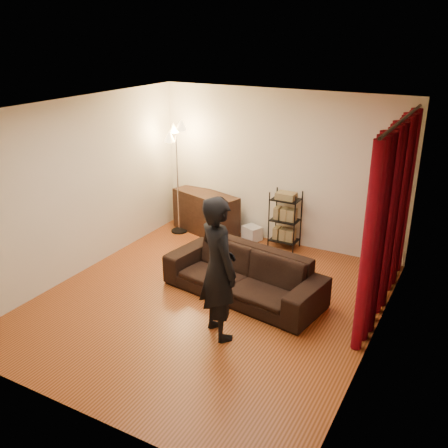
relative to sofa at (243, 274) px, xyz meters
The scene contains 14 objects.
floor 0.64m from the sofa, 131.32° to the right, with size 5.00×5.00×0.00m, color brown.
ceiling 2.42m from the sofa, 131.32° to the right, with size 5.00×5.00×0.00m, color white.
wall_back 2.35m from the sofa, 99.68° to the left, with size 5.00×5.00×0.00m, color beige.
wall_front 3.10m from the sofa, 97.00° to the right, with size 5.00×5.00×0.00m, color beige.
wall_left 2.83m from the sofa, behind, with size 5.00×5.00×0.00m, color beige.
wall_right 2.18m from the sofa, 12.11° to the right, with size 5.00×5.00×0.00m, color beige.
curtain_rod 2.96m from the sofa, 21.85° to the left, with size 0.04×0.04×2.65m, color black.
curtain 2.13m from the sofa, 22.07° to the left, with size 0.22×2.65×2.55m, color #63020B, non-canonical shape.
sofa is the anchor object (origin of this frame).
person 1.18m from the sofa, 81.14° to the right, with size 0.67×0.44×1.83m, color black.
media_cabinet 2.48m from the sofa, 132.91° to the left, with size 1.33×0.50×0.77m, color black.
storage_boxes 2.07m from the sofa, 112.23° to the left, with size 0.31×0.25×0.26m, color silver, non-canonical shape.
wire_shelf 1.88m from the sofa, 93.90° to the left, with size 0.47×0.33×1.03m, color black, non-canonical shape.
floor_lamp 2.77m from the sofa, 143.38° to the left, with size 0.37×0.37×2.05m, color silver, non-canonical shape.
Camera 1 is at (3.15, -5.31, 3.62)m, focal length 40.00 mm.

